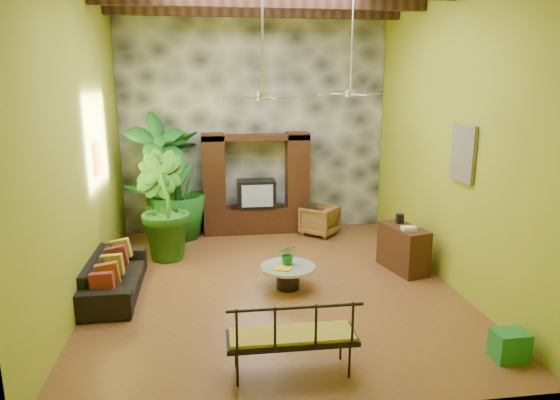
{
  "coord_description": "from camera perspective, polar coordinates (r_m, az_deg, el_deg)",
  "views": [
    {
      "loc": [
        -0.99,
        -7.97,
        3.41
      ],
      "look_at": [
        0.14,
        0.2,
        1.45
      ],
      "focal_mm": 32.0,
      "sensor_mm": 36.0,
      "label": 1
    }
  ],
  "objects": [
    {
      "name": "ground",
      "position": [
        8.73,
        -0.75,
        -9.62
      ],
      "size": [
        7.0,
        7.0,
        0.0
      ],
      "primitive_type": "plane",
      "color": "brown",
      "rests_on": "ground"
    },
    {
      "name": "back_wall",
      "position": [
        11.55,
        -2.98,
        8.84
      ],
      "size": [
        6.0,
        0.02,
        5.0
      ],
      "primitive_type": "cube",
      "color": "olive",
      "rests_on": "ground"
    },
    {
      "name": "left_wall",
      "position": [
        8.27,
        -22.03,
        6.1
      ],
      "size": [
        0.02,
        7.0,
        5.0
      ],
      "primitive_type": "cube",
      "color": "olive",
      "rests_on": "ground"
    },
    {
      "name": "right_wall",
      "position": [
        8.96,
        18.74,
        6.85
      ],
      "size": [
        0.02,
        7.0,
        5.0
      ],
      "primitive_type": "cube",
      "color": "olive",
      "rests_on": "ground"
    },
    {
      "name": "stone_accent_wall",
      "position": [
        11.49,
        -2.96,
        8.82
      ],
      "size": [
        5.98,
        0.1,
        4.98
      ],
      "primitive_type": "cube",
      "color": "#33353A",
      "rests_on": "ground"
    },
    {
      "name": "entertainment_center",
      "position": [
        11.42,
        -2.73,
        1.0
      ],
      "size": [
        2.4,
        0.55,
        2.3
      ],
      "color": "black",
      "rests_on": "ground"
    },
    {
      "name": "ceiling_fan_front",
      "position": [
        7.61,
        -1.98,
        13.32
      ],
      "size": [
        1.28,
        1.28,
        1.86
      ],
      "color": "silver",
      "rests_on": "ceiling"
    },
    {
      "name": "ceiling_fan_back",
      "position": [
        9.53,
        8.1,
        13.21
      ],
      "size": [
        1.28,
        1.28,
        1.86
      ],
      "color": "silver",
      "rests_on": "ceiling"
    },
    {
      "name": "wall_art_mask",
      "position": [
        9.28,
        -20.13,
        4.45
      ],
      "size": [
        0.06,
        0.32,
        0.55
      ],
      "primitive_type": "cube",
      "color": "orange",
      "rests_on": "left_wall"
    },
    {
      "name": "wall_art_painting",
      "position": [
        8.44,
        20.19,
        5.01
      ],
      "size": [
        0.06,
        0.7,
        0.9
      ],
      "primitive_type": "cube",
      "color": "#26608D",
      "rests_on": "right_wall"
    },
    {
      "name": "sofa",
      "position": [
        8.71,
        -18.52,
        -8.15
      ],
      "size": [
        0.88,
        2.18,
        0.63
      ],
      "primitive_type": "imported",
      "rotation": [
        0.0,
        0.0,
        1.58
      ],
      "color": "black",
      "rests_on": "ground"
    },
    {
      "name": "wicker_armchair",
      "position": [
        11.4,
        4.54,
        -2.3
      ],
      "size": [
        1.03,
        1.03,
        0.67
      ],
      "primitive_type": "imported",
      "rotation": [
        0.0,
        0.0,
        3.99
      ],
      "color": "olive",
      "rests_on": "ground"
    },
    {
      "name": "tall_plant_a",
      "position": [
        10.83,
        -13.3,
        2.32
      ],
      "size": [
        1.78,
        1.62,
        2.8
      ],
      "primitive_type": "imported",
      "rotation": [
        0.0,
        0.0,
        0.54
      ],
      "color": "#1B6720",
      "rests_on": "ground"
    },
    {
      "name": "tall_plant_b",
      "position": [
        9.97,
        -13.4,
        -0.64
      ],
      "size": [
        1.48,
        1.49,
        2.11
      ],
      "primitive_type": "imported",
      "rotation": [
        0.0,
        0.0,
        2.33
      ],
      "color": "#27661A",
      "rests_on": "ground"
    },
    {
      "name": "tall_plant_c",
      "position": [
        11.19,
        -11.74,
        1.69
      ],
      "size": [
        1.83,
        1.83,
        2.39
      ],
      "primitive_type": "imported",
      "rotation": [
        0.0,
        0.0,
        4.19
      ],
      "color": "#185A17",
      "rests_on": "ground"
    },
    {
      "name": "coffee_table",
      "position": [
        8.48,
        0.92,
        -8.45
      ],
      "size": [
        0.92,
        0.92,
        0.4
      ],
      "rotation": [
        0.0,
        0.0,
        0.21
      ],
      "color": "black",
      "rests_on": "ground"
    },
    {
      "name": "centerpiece_plant",
      "position": [
        8.45,
        0.94,
        -6.19
      ],
      "size": [
        0.37,
        0.34,
        0.35
      ],
      "primitive_type": "imported",
      "rotation": [
        0.0,
        0.0,
        -0.21
      ],
      "color": "#1B6A1D",
      "rests_on": "coffee_table"
    },
    {
      "name": "yellow_tray",
      "position": [
        8.27,
        0.27,
        -7.86
      ],
      "size": [
        0.32,
        0.27,
        0.03
      ],
      "primitive_type": "cube",
      "rotation": [
        0.0,
        0.0,
        -0.36
      ],
      "color": "#CED016",
      "rests_on": "coffee_table"
    },
    {
      "name": "iron_bench",
      "position": [
        6.02,
        1.46,
        -15.12
      ],
      "size": [
        1.55,
        0.56,
        0.57
      ],
      "rotation": [
        0.0,
        0.0,
        -0.01
      ],
      "color": "black",
      "rests_on": "ground"
    },
    {
      "name": "side_console",
      "position": [
        9.5,
        13.89,
        -5.4
      ],
      "size": [
        0.7,
        1.12,
        0.83
      ],
      "primitive_type": "cube",
      "rotation": [
        0.0,
        0.0,
        0.24
      ],
      "color": "#3D1A13",
      "rests_on": "ground"
    },
    {
      "name": "green_bin",
      "position": [
        7.13,
        24.75,
        -14.83
      ],
      "size": [
        0.43,
        0.32,
        0.37
      ],
      "primitive_type": "cube",
      "rotation": [
        0.0,
        0.0,
        0.02
      ],
      "color": "#1F7738",
      "rests_on": "ground"
    }
  ]
}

